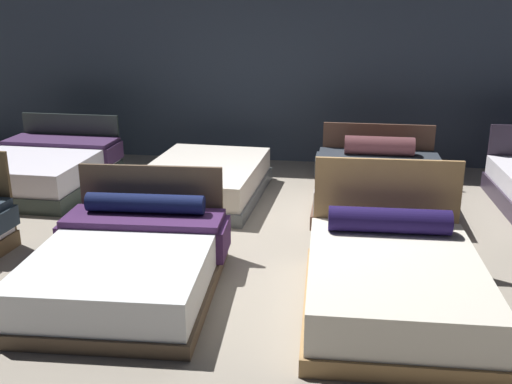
# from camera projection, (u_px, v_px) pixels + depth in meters

# --- Properties ---
(ground_plane) EXTENTS (18.00, 18.00, 0.02)m
(ground_plane) POSITION_uv_depth(u_px,v_px,m) (275.00, 246.00, 6.27)
(ground_plane) COLOR gray
(showroom_back_wall) EXTENTS (18.00, 0.06, 3.50)m
(showroom_back_wall) POSITION_uv_depth(u_px,v_px,m) (304.00, 50.00, 9.04)
(showroom_back_wall) COLOR #333D4C
(showroom_back_wall) RESTS_ON ground_plane
(bed_1) EXTENTS (1.67, 2.00, 0.92)m
(bed_1) POSITION_uv_depth(u_px,v_px,m) (128.00, 265.00, 5.23)
(bed_1) COLOR brown
(bed_1) RESTS_ON ground_plane
(bed_2) EXTENTS (1.51, 1.99, 1.07)m
(bed_2) POSITION_uv_depth(u_px,v_px,m) (393.00, 282.00, 4.88)
(bed_2) COLOR #9A7547
(bed_2) RESTS_ON ground_plane
(bed_4) EXTENTS (1.66, 2.03, 0.86)m
(bed_4) POSITION_uv_depth(u_px,v_px,m) (42.00, 170.00, 8.11)
(bed_4) COLOR #2A3430
(bed_4) RESTS_ON ground_plane
(bed_5) EXTENTS (1.54, 2.13, 0.46)m
(bed_5) POSITION_uv_depth(u_px,v_px,m) (204.00, 181.00, 7.74)
(bed_5) COLOR #545A5F
(bed_5) RESTS_ON ground_plane
(bed_6) EXTENTS (1.68, 1.99, 0.85)m
(bed_6) POSITION_uv_depth(u_px,v_px,m) (379.00, 185.00, 7.49)
(bed_6) COLOR brown
(bed_6) RESTS_ON ground_plane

